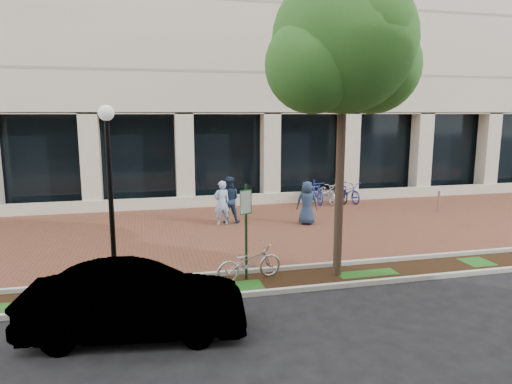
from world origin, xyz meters
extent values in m
plane|color=black|center=(0.00, 0.00, 0.00)|extent=(120.00, 120.00, 0.00)
cube|color=brown|center=(0.00, 0.00, 0.01)|extent=(40.00, 9.00, 0.01)
cube|color=black|center=(0.00, -5.25, 0.01)|extent=(40.00, 1.50, 0.01)
cube|color=beige|center=(0.00, -4.50, 0.06)|extent=(40.00, 0.12, 0.12)
cube|color=beige|center=(0.00, -6.00, 0.06)|extent=(40.00, 0.12, 0.12)
cube|color=beige|center=(0.00, 10.50, 10.10)|extent=(40.00, 12.00, 11.80)
cube|color=black|center=(0.00, 5.60, 2.10)|extent=(40.00, 0.15, 4.20)
cube|color=beige|center=(0.00, 4.50, 0.25)|extent=(40.00, 0.25, 0.50)
cube|color=beige|center=(0.00, 4.90, 2.10)|extent=(0.80, 0.80, 4.20)
cube|color=#153B1B|center=(-1.32, -4.93, 1.23)|extent=(0.05, 0.05, 2.47)
cube|color=#186227|center=(-1.32, -4.96, 2.02)|extent=(0.34, 0.02, 0.62)
cube|color=white|center=(-1.32, -4.97, 2.02)|extent=(0.30, 0.01, 0.56)
cylinder|color=black|center=(-4.52, -4.86, 0.15)|extent=(0.28, 0.28, 0.30)
cylinder|color=black|center=(-4.52, -4.86, 2.03)|extent=(0.12, 0.12, 4.05)
sphere|color=silver|center=(-4.52, -4.86, 4.19)|extent=(0.36, 0.36, 0.36)
cylinder|color=#4D3A2C|center=(1.07, -5.14, 2.08)|extent=(0.22, 0.22, 4.16)
sphere|color=#26591B|center=(1.07, -5.14, 5.91)|extent=(3.49, 3.49, 3.49)
sphere|color=#26591B|center=(2.03, -4.79, 5.39)|extent=(2.45, 2.45, 2.45)
sphere|color=#26591B|center=(0.19, -5.40, 5.30)|extent=(2.27, 2.27, 2.27)
imported|color=#B7B6BB|center=(-1.25, -4.98, 0.47)|extent=(1.87, 1.02, 0.93)
imported|color=#9BB9E7|center=(-0.98, 0.93, 0.85)|extent=(0.67, 0.49, 1.70)
imported|color=#1D2D49|center=(-0.65, 1.27, 0.90)|extent=(1.00, 0.85, 1.80)
imported|color=navy|center=(2.19, 0.29, 0.83)|extent=(0.94, 0.77, 1.67)
cylinder|color=#B9B8BD|center=(8.41, 1.00, 0.44)|extent=(0.11, 0.11, 0.89)
sphere|color=#B9B8BD|center=(8.41, 1.00, 0.94)|extent=(0.12, 0.12, 0.12)
imported|color=black|center=(3.44, 4.02, 0.50)|extent=(0.78, 1.94, 1.00)
imported|color=navy|center=(3.99, 4.02, 0.55)|extent=(0.54, 1.85, 1.11)
imported|color=silver|center=(4.54, 4.02, 0.50)|extent=(0.74, 1.92, 1.00)
imported|color=black|center=(5.09, 4.02, 0.55)|extent=(0.69, 1.88, 1.11)
imported|color=navy|center=(5.64, 4.02, 0.50)|extent=(0.93, 1.97, 1.00)
cylinder|color=#B9B8BD|center=(4.54, 4.02, 0.40)|extent=(0.04, 0.04, 0.80)
imported|color=silver|center=(-3.99, -7.32, 0.68)|extent=(4.27, 1.95, 1.36)
camera|label=1|loc=(-3.68, -15.75, 4.18)|focal=32.00mm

